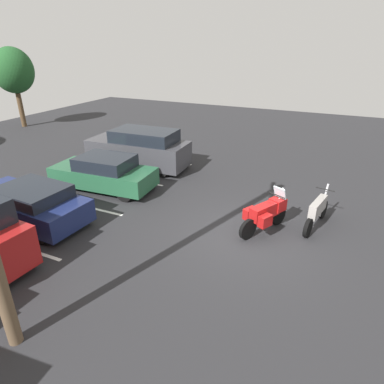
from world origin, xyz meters
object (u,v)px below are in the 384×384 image
at_px(motorcycle_touring, 266,213).
at_px(car_charcoal, 140,149).
at_px(motorcycle_second, 317,211).
at_px(car_green, 104,173).
at_px(car_navy, 28,204).

height_order(motorcycle_touring, car_charcoal, car_charcoal).
xyz_separation_m(motorcycle_touring, motorcycle_second, (0.98, -1.48, -0.07)).
height_order(motorcycle_second, car_charcoal, car_charcoal).
bearing_deg(car_charcoal, car_green, -177.90).
xyz_separation_m(motorcycle_touring, car_green, (0.61, 6.90, 0.06)).
distance_m(motorcycle_second, car_navy, 9.66).
bearing_deg(motorcycle_touring, car_navy, 110.27).
relative_size(motorcycle_touring, car_green, 0.45).
bearing_deg(motorcycle_second, car_navy, 112.69).
bearing_deg(car_green, motorcycle_second, -87.44).
xyz_separation_m(motorcycle_touring, car_navy, (-2.74, 7.42, 0.04)).
distance_m(motorcycle_touring, car_charcoal, 7.83).
distance_m(motorcycle_second, car_charcoal, 8.86).
xyz_separation_m(car_navy, car_charcoal, (6.23, -0.42, 0.25)).
relative_size(motorcycle_touring, motorcycle_second, 0.91).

